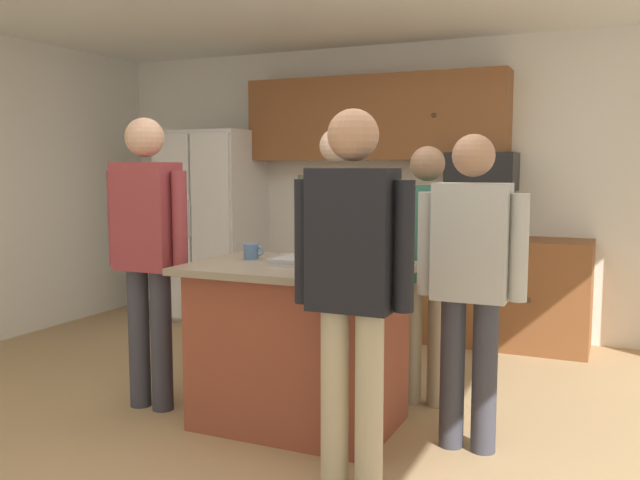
{
  "coord_description": "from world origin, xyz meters",
  "views": [
    {
      "loc": [
        1.69,
        -3.27,
        1.5
      ],
      "look_at": [
        0.02,
        0.47,
        1.05
      ],
      "focal_mm": 38.12,
      "sensor_mm": 36.0,
      "label": 1
    }
  ],
  "objects": [
    {
      "name": "floor",
      "position": [
        0.0,
        0.0,
        0.0
      ],
      "size": [
        7.04,
        7.04,
        0.0
      ],
      "primitive_type": "plane",
      "color": "tan",
      "rests_on": "ground"
    },
    {
      "name": "back_wall",
      "position": [
        0.0,
        2.8,
        1.3
      ],
      "size": [
        6.4,
        0.1,
        2.6
      ],
      "primitive_type": "cube",
      "color": "white",
      "rests_on": "ground"
    },
    {
      "name": "person_guest_right",
      "position": [
        0.59,
        0.81,
        0.93
      ],
      "size": [
        0.57,
        0.22,
        1.62
      ],
      "rotation": [
        0.0,
        0.0,
        -2.31
      ],
      "color": "tan",
      "rests_on": "ground"
    },
    {
      "name": "person_host_foreground",
      "position": [
        -0.94,
        0.04,
        1.04
      ],
      "size": [
        0.57,
        0.24,
        1.78
      ],
      "rotation": [
        0.0,
        0.0,
        0.14
      ],
      "color": "#383842",
      "rests_on": "ground"
    },
    {
      "name": "glass_short_whisky",
      "position": [
        0.11,
        0.42,
        1.01
      ],
      "size": [
        0.06,
        0.06,
        0.15
      ],
      "color": "black",
      "rests_on": "kitchen_island"
    },
    {
      "name": "refrigerator",
      "position": [
        -2.0,
        2.38,
        0.92
      ],
      "size": [
        0.87,
        0.76,
        1.84
      ],
      "color": "white",
      "rests_on": "ground"
    },
    {
      "name": "kitchen_island",
      "position": [
        0.02,
        0.17,
        0.48
      ],
      "size": [
        1.24,
        0.87,
        0.94
      ],
      "color": "brown",
      "rests_on": "ground"
    },
    {
      "name": "person_guest_by_door",
      "position": [
        0.6,
        -0.46,
        1.02
      ],
      "size": [
        0.57,
        0.23,
        1.75
      ],
      "rotation": [
        0.0,
        0.0,
        2.31
      ],
      "color": "tan",
      "rests_on": "ground"
    },
    {
      "name": "person_elder_center",
      "position": [
        0.99,
        0.22,
        0.96
      ],
      "size": [
        0.57,
        0.22,
        1.66
      ],
      "rotation": [
        0.0,
        0.0,
        -3.09
      ],
      "color": "#383842",
      "rests_on": "ground"
    },
    {
      "name": "person_guest_left",
      "position": [
        -0.07,
        0.95,
        1.01
      ],
      "size": [
        0.57,
        0.23,
        1.75
      ],
      "rotation": [
        0.0,
        0.0,
        -1.45
      ],
      "color": "#232D4C",
      "rests_on": "ground"
    },
    {
      "name": "serving_tray",
      "position": [
        0.11,
        0.19,
        0.96
      ],
      "size": [
        0.44,
        0.3,
        0.04
      ],
      "color": "#B7B7BC",
      "rests_on": "kitchen_island"
    },
    {
      "name": "microwave_over_range",
      "position": [
        0.6,
        2.5,
        1.45
      ],
      "size": [
        0.56,
        0.4,
        0.32
      ],
      "primitive_type": "cube",
      "color": "black"
    },
    {
      "name": "cabinet_run_lower",
      "position": [
        0.6,
        2.48,
        0.45
      ],
      "size": [
        1.8,
        0.63,
        0.9
      ],
      "color": "brown",
      "rests_on": "ground"
    },
    {
      "name": "glass_pilsner",
      "position": [
        0.21,
        -0.09,
        1.02
      ],
      "size": [
        0.07,
        0.07,
        0.15
      ],
      "color": "black",
      "rests_on": "kitchen_island"
    },
    {
      "name": "mug_blue_stoneware",
      "position": [
        -0.34,
        0.27,
        0.98
      ],
      "size": [
        0.13,
        0.09,
        0.09
      ],
      "color": "#4C6B99",
      "rests_on": "kitchen_island"
    },
    {
      "name": "cabinet_run_upper",
      "position": [
        -0.4,
        2.6,
        1.93
      ],
      "size": [
        2.4,
        0.38,
        0.75
      ],
      "color": "brown"
    }
  ]
}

